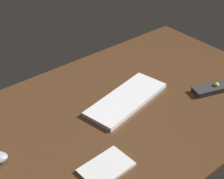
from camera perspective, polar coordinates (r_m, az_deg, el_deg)
The scene contains 4 objects.
desk at distance 134.73cm, azimuth 1.34°, elevation -3.69°, with size 140.00×84.00×2.00cm, color #4C301C.
keyboard at distance 138.18cm, azimuth 2.37°, elevation -1.61°, with size 36.51×14.11×1.75cm, color white.
media_remote at distance 149.15cm, azimuth 15.88°, elevation 0.11°, with size 16.28×10.43×3.69cm.
notepad at distance 111.78cm, azimuth -0.96°, elevation -12.65°, with size 16.04×10.61×1.07cm, color silver.
Camera 1 is at (-69.52, -79.17, 84.97)cm, focal length 55.91 mm.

